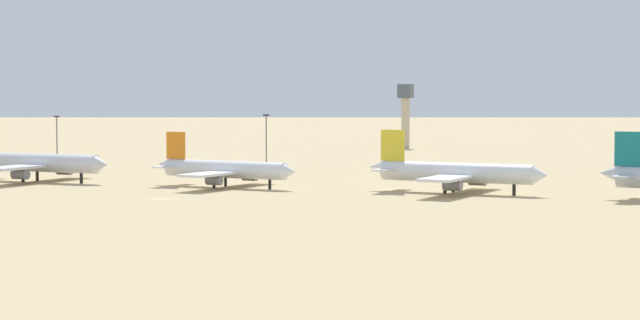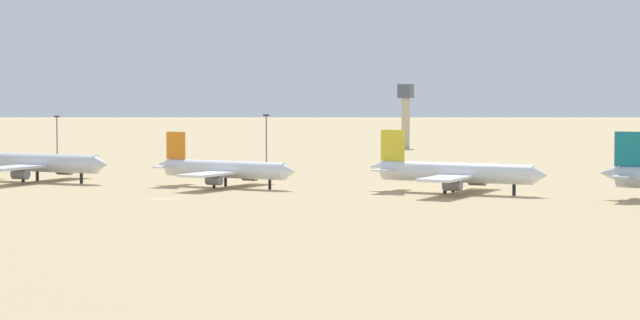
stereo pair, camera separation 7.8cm
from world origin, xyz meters
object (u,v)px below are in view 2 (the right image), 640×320
(control_tower, at_px, (406,109))
(light_pole_mid, at_px, (266,136))
(parked_jet_orange_3, at_px, (224,169))
(light_pole_west, at_px, (57,135))
(parked_jet_yellow_4, at_px, (454,173))
(parked_jet_orange_2, at_px, (34,163))

(control_tower, relative_size, light_pole_mid, 1.65)
(parked_jet_orange_3, bearing_deg, light_pole_west, 149.90)
(light_pole_west, bearing_deg, light_pole_mid, 3.11)
(parked_jet_yellow_4, height_order, control_tower, control_tower)
(parked_jet_orange_2, xyz_separation_m, control_tower, (31.76, 196.62, 10.12))
(parked_jet_yellow_4, relative_size, light_pole_mid, 2.68)
(parked_jet_yellow_4, xyz_separation_m, light_pole_mid, (-73.63, 71.57, 4.27))
(control_tower, bearing_deg, light_pole_west, -120.70)
(parked_jet_yellow_4, distance_m, light_pole_west, 157.13)
(light_pole_west, bearing_deg, parked_jet_orange_2, -59.96)
(parked_jet_yellow_4, bearing_deg, parked_jet_orange_2, -171.49)
(parked_jet_orange_3, height_order, parked_jet_yellow_4, parked_jet_yellow_4)
(parked_jet_orange_3, height_order, light_pole_west, light_pole_west)
(light_pole_mid, bearing_deg, control_tower, 87.32)
(parked_jet_orange_2, height_order, control_tower, control_tower)
(control_tower, xyz_separation_m, light_pole_west, (-73.69, -124.12, -6.47))
(light_pole_west, xyz_separation_m, light_pole_mid, (68.04, 3.69, 0.40))
(control_tower, xyz_separation_m, light_pole_mid, (-5.65, -120.42, -6.07))
(parked_jet_orange_3, distance_m, control_tower, 196.41)
(parked_jet_yellow_4, bearing_deg, light_pole_mid, 141.67)
(parked_jet_orange_2, xyz_separation_m, parked_jet_yellow_4, (99.73, 4.63, -0.22))
(parked_jet_orange_2, bearing_deg, parked_jet_yellow_4, 6.78)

